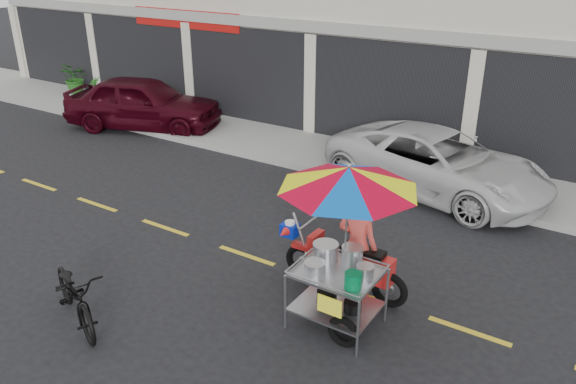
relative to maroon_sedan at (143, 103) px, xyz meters
The scene contains 9 objects.
ground 10.17m from the maroon_sedan, 26.21° to the right, with size 90.00×90.00×0.00m, color black.
sidewalk 9.18m from the maroon_sedan, ahead, with size 45.00×3.00×0.15m, color gray.
centerline 10.17m from the maroon_sedan, 26.21° to the right, with size 42.00×0.10×0.01m, color gold.
maroon_sedan is the anchor object (origin of this frame).
white_pickup 8.97m from the maroon_sedan, ahead, with size 2.32×5.02×1.40m, color silver.
plant_tall 5.07m from the maroon_sedan, 164.07° to the left, with size 0.99×0.85×1.10m, color #1F5418.
plant_short 3.32m from the maroon_sedan, 164.79° to the left, with size 0.48×0.48×0.86m, color #1F5418.
near_bicycle 9.59m from the maroon_sedan, 50.17° to the right, with size 0.63×1.80×0.95m, color black.
food_vendor_rig 10.64m from the maroon_sedan, 28.23° to the right, with size 2.49×2.00×2.53m.
Camera 1 is at (3.34, -6.98, 5.15)m, focal length 35.00 mm.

